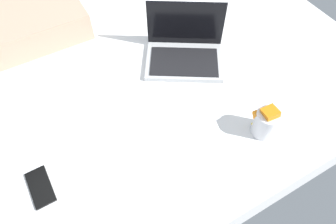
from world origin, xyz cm
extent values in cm
cube|color=white|center=(0.00, 0.00, 9.00)|extent=(180.00, 140.00, 18.00)
cube|color=#B7BABC|center=(9.88, -4.19, 19.00)|extent=(40.16, 36.91, 2.00)
cube|color=black|center=(9.09, -5.46, 20.20)|extent=(33.61, 29.70, 0.40)
cube|color=black|center=(15.65, 5.17, 30.50)|extent=(28.61, 18.19, 21.00)
cylinder|color=silver|center=(17.00, -48.87, 23.50)|extent=(9.00, 9.00, 11.00)
cube|color=yellow|center=(16.44, -47.44, 21.51)|extent=(6.22, 5.64, 6.50)
cube|color=#268C33|center=(16.85, -49.79, 24.12)|extent=(5.95, 6.14, 4.21)
cube|color=orange|center=(15.83, -46.81, 26.73)|extent=(5.99, 5.62, 5.18)
cube|color=orange|center=(16.89, -48.81, 29.34)|extent=(5.90, 5.78, 4.38)
cube|color=black|center=(-61.43, -29.86, 18.40)|extent=(6.98, 14.09, 0.80)
cube|color=tan|center=(-44.32, 48.00, 24.50)|extent=(52.00, 36.00, 13.00)
camera|label=1|loc=(-43.44, -84.04, 115.37)|focal=32.69mm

